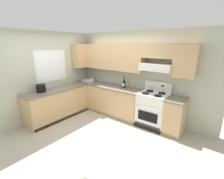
{
  "coord_description": "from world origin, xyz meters",
  "views": [
    {
      "loc": [
        2.77,
        -2.53,
        2.17
      ],
      "look_at": [
        0.28,
        0.7,
        1.0
      ],
      "focal_mm": 25.18,
      "sensor_mm": 36.0,
      "label": 1
    }
  ],
  "objects_px": {
    "stove": "(152,109)",
    "wine_bottle": "(124,84)",
    "bowl": "(88,81)",
    "bucket": "(41,88)",
    "paper_towel_roll": "(92,80)"
  },
  "relations": [
    {
      "from": "stove",
      "to": "bowl",
      "type": "distance_m",
      "value": 2.5
    },
    {
      "from": "bucket",
      "to": "paper_towel_roll",
      "type": "bearing_deg",
      "value": 83.67
    },
    {
      "from": "stove",
      "to": "wine_bottle",
      "type": "bearing_deg",
      "value": 176.35
    },
    {
      "from": "wine_bottle",
      "to": "bowl",
      "type": "xyz_separation_m",
      "value": [
        -1.5,
        -0.05,
        -0.11
      ]
    },
    {
      "from": "bowl",
      "to": "paper_towel_roll",
      "type": "height_order",
      "value": "paper_towel_roll"
    },
    {
      "from": "bucket",
      "to": "paper_towel_roll",
      "type": "height_order",
      "value": "bucket"
    },
    {
      "from": "bowl",
      "to": "stove",
      "type": "bearing_deg",
      "value": -0.27
    },
    {
      "from": "wine_bottle",
      "to": "bucket",
      "type": "xyz_separation_m",
      "value": [
        -1.58,
        -1.75,
        -0.02
      ]
    },
    {
      "from": "stove",
      "to": "bowl",
      "type": "xyz_separation_m",
      "value": [
        -2.46,
        0.01,
        0.45
      ]
    },
    {
      "from": "stove",
      "to": "wine_bottle",
      "type": "xyz_separation_m",
      "value": [
        -0.97,
        0.06,
        0.57
      ]
    },
    {
      "from": "wine_bottle",
      "to": "paper_towel_roll",
      "type": "xyz_separation_m",
      "value": [
        -1.38,
        0.02,
        -0.08
      ]
    },
    {
      "from": "bucket",
      "to": "stove",
      "type": "bearing_deg",
      "value": 33.59
    },
    {
      "from": "wine_bottle",
      "to": "bowl",
      "type": "distance_m",
      "value": 1.5
    },
    {
      "from": "bucket",
      "to": "paper_towel_roll",
      "type": "xyz_separation_m",
      "value": [
        0.2,
        1.77,
        -0.05
      ]
    },
    {
      "from": "wine_bottle",
      "to": "paper_towel_roll",
      "type": "distance_m",
      "value": 1.38
    }
  ]
}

